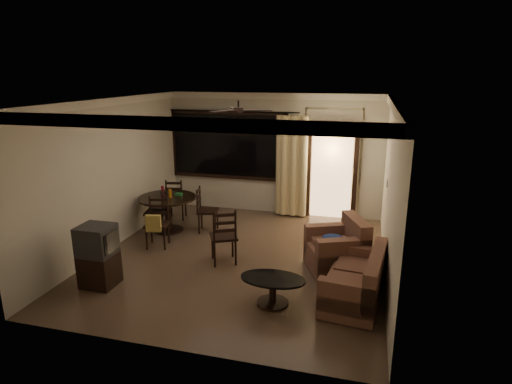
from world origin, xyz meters
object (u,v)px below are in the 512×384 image
(dining_chair_east, at_px, (208,218))
(side_chair, at_px, (224,246))
(sofa, at_px, (358,282))
(coffee_table, at_px, (273,287))
(dining_chair_south, at_px, (157,231))
(armchair, at_px, (339,250))
(dining_table, at_px, (168,204))
(dining_chair_north, at_px, (177,207))
(tv_cabinet, at_px, (98,256))
(dining_chair_west, at_px, (157,220))

(dining_chair_east, bearing_deg, side_chair, -161.00)
(sofa, xyz_separation_m, side_chair, (-2.32, 0.77, -0.00))
(dining_chair_east, bearing_deg, coffee_table, -154.32)
(dining_chair_south, relative_size, armchair, 0.82)
(side_chair, bearing_deg, armchair, 159.94)
(dining_table, height_order, side_chair, side_chair)
(dining_chair_north, height_order, tv_cabinet, tv_cabinet)
(side_chair, bearing_deg, dining_table, -62.10)
(dining_chair_east, bearing_deg, dining_table, 89.92)
(dining_table, distance_m, sofa, 4.43)
(dining_chair_east, xyz_separation_m, dining_chair_north, (-0.98, 0.59, 0.00))
(dining_chair_north, bearing_deg, sofa, 134.29)
(dining_chair_west, relative_size, dining_chair_south, 1.00)
(dining_table, height_order, dining_chair_east, dining_table)
(armchair, distance_m, side_chair, 1.98)
(side_chair, bearing_deg, dining_chair_south, -39.65)
(dining_chair_east, relative_size, coffee_table, 1.01)
(dining_chair_west, bearing_deg, dining_chair_south, 15.89)
(dining_chair_west, relative_size, side_chair, 0.93)
(dining_chair_west, distance_m, dining_chair_north, 0.95)
(dining_chair_west, relative_size, armchair, 0.82)
(dining_chair_east, xyz_separation_m, coffee_table, (1.97, -2.53, -0.01))
(dining_table, distance_m, dining_chair_west, 0.39)
(dining_chair_west, bearing_deg, coffee_table, 41.48)
(dining_chair_west, bearing_deg, dining_table, 123.70)
(dining_table, distance_m, tv_cabinet, 2.48)
(dining_table, relative_size, dining_chair_east, 1.25)
(sofa, bearing_deg, dining_chair_north, 153.70)
(dining_chair_south, xyz_separation_m, dining_chair_north, (-0.35, 1.61, -0.02))
(dining_table, relative_size, side_chair, 1.17)
(dining_chair_west, distance_m, side_chair, 2.08)
(dining_chair_south, distance_m, armchair, 3.44)
(dining_chair_west, relative_size, dining_chair_north, 1.00)
(tv_cabinet, bearing_deg, sofa, 7.48)
(dining_chair_west, bearing_deg, sofa, 54.42)
(dining_table, bearing_deg, dining_chair_north, 102.33)
(dining_table, bearing_deg, dining_chair_west, -134.08)
(dining_chair_north, xyz_separation_m, tv_cabinet, (0.19, -3.24, 0.21))
(dining_chair_east, relative_size, armchair, 0.82)
(dining_chair_east, distance_m, dining_chair_south, 1.20)
(side_chair, bearing_deg, coffee_table, 108.22)
(dining_chair_west, height_order, coffee_table, dining_chair_west)
(dining_chair_north, distance_m, sofa, 4.95)
(side_chair, bearing_deg, dining_chair_west, -55.31)
(armchair, height_order, coffee_table, armchair)
(dining_chair_west, bearing_deg, armchair, 65.90)
(dining_chair_west, xyz_separation_m, dining_chair_north, (0.01, 0.95, 0.00))
(dining_chair_west, xyz_separation_m, armchair, (3.79, -0.80, 0.09))
(dining_table, height_order, dining_chair_south, dining_table)
(dining_table, xyz_separation_m, side_chair, (1.64, -1.19, -0.28))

